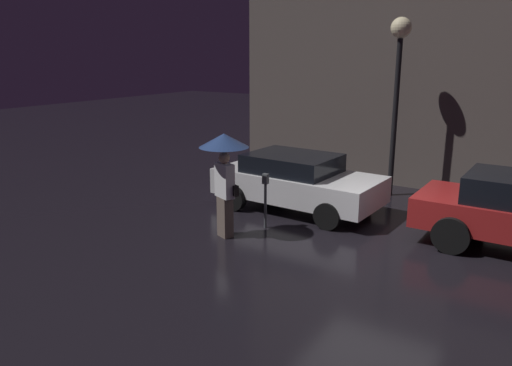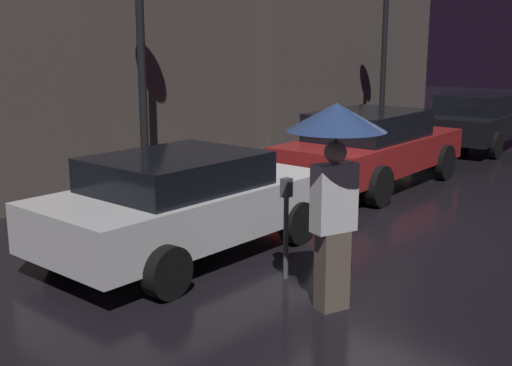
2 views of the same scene
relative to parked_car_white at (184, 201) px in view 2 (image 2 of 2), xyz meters
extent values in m
plane|color=black|center=(2.57, -1.49, -0.72)|extent=(60.00, 60.00, 0.00)
cube|color=silver|center=(0.04, 0.00, -0.10)|extent=(4.08, 2.00, 0.62)
cube|color=black|center=(-0.12, 0.00, 0.42)|extent=(2.15, 1.70, 0.43)
cylinder|color=black|center=(1.28, 0.92, -0.42)|extent=(0.60, 0.22, 0.60)
cylinder|color=black|center=(1.28, -0.92, -0.42)|extent=(0.60, 0.22, 0.60)
cylinder|color=black|center=(-1.21, 0.92, -0.42)|extent=(0.60, 0.22, 0.60)
cylinder|color=black|center=(-1.21, -0.92, -0.42)|extent=(0.60, 0.22, 0.60)
cube|color=maroon|center=(5.22, 0.04, -0.06)|extent=(4.52, 1.81, 0.60)
cube|color=black|center=(5.04, 0.04, 0.49)|extent=(2.36, 1.58, 0.52)
cylinder|color=black|center=(6.62, 0.93, -0.36)|extent=(0.72, 0.22, 0.72)
cylinder|color=black|center=(6.62, -0.85, -0.36)|extent=(0.72, 0.22, 0.72)
cylinder|color=black|center=(3.82, 0.93, -0.36)|extent=(0.72, 0.22, 0.72)
cylinder|color=black|center=(3.82, -0.85, -0.36)|extent=(0.72, 0.22, 0.72)
cube|color=black|center=(10.99, 0.01, -0.08)|extent=(4.33, 1.87, 0.62)
cube|color=black|center=(10.81, 0.01, 0.47)|extent=(2.26, 1.61, 0.49)
cylinder|color=black|center=(12.31, 0.89, -0.39)|extent=(0.65, 0.22, 0.65)
cylinder|color=black|center=(9.66, 0.89, -0.39)|extent=(0.65, 0.22, 0.65)
cylinder|color=black|center=(9.66, -0.88, -0.39)|extent=(0.65, 0.22, 0.65)
cube|color=#66564C|center=(-0.32, -2.48, -0.29)|extent=(0.38, 0.32, 0.85)
cube|color=white|center=(-0.32, -2.48, 0.49)|extent=(0.51, 0.37, 0.71)
sphere|color=tan|center=(-0.32, -2.48, 0.96)|extent=(0.23, 0.23, 0.23)
cylinder|color=black|center=(-0.32, -2.48, 0.76)|extent=(0.02, 0.02, 0.83)
cone|color=navy|center=(-0.32, -2.48, 1.32)|extent=(1.01, 1.01, 0.28)
cube|color=black|center=(-0.07, -2.48, 0.31)|extent=(0.19, 0.15, 0.22)
cylinder|color=#4C5154|center=(0.10, -1.58, -0.22)|extent=(0.06, 0.06, 1.00)
cube|color=#4C5154|center=(0.10, -1.58, 0.39)|extent=(0.12, 0.10, 0.22)
cylinder|color=black|center=(1.54, 2.44, 1.32)|extent=(0.14, 0.14, 4.07)
cylinder|color=black|center=(9.73, 2.20, 1.27)|extent=(0.14, 0.14, 3.98)
camera|label=1|loc=(5.58, -10.38, 3.02)|focal=35.00mm
camera|label=2|loc=(-5.80, -5.79, 2.06)|focal=45.00mm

